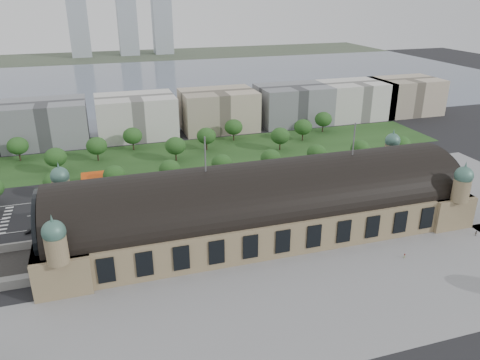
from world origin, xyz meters
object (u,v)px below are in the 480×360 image
object	(u,v)px
parked_car_4	(94,222)
pedestrian_0	(405,256)
parked_car_6	(131,217)
bus_east	(268,190)
traffic_car_6	(361,182)
parked_car_5	(184,212)
petrol_station	(100,176)
traffic_car_2	(109,210)
parked_car_2	(77,228)
parked_car_1	(76,228)
bus_mid	(285,191)
traffic_car_5	(345,175)
pedestrian_2	(476,233)
traffic_car_3	(162,197)
bus_west	(213,197)
parked_car_0	(30,231)
parked_car_3	(104,224)

from	to	relation	value
parked_car_4	pedestrian_0	bearing A→B (deg)	34.71
parked_car_6	bus_east	xyz separation A→B (m)	(58.44, 6.86, 1.10)
traffic_car_6	parked_car_5	size ratio (longest dim) A/B	0.92
petrol_station	traffic_car_2	distance (m)	32.39
petrol_station	parked_car_2	world-z (taller)	petrol_station
parked_car_1	bus_mid	bearing A→B (deg)	65.70
parked_car_1	parked_car_4	bearing A→B (deg)	82.83
petrol_station	traffic_car_5	distance (m)	112.90
traffic_car_6	bus_east	distance (m)	43.85
parked_car_6	petrol_station	bearing A→B (deg)	160.57
bus_east	pedestrian_2	distance (m)	81.00
traffic_car_2	bus_mid	bearing A→B (deg)	89.36
traffic_car_6	parked_car_2	bearing A→B (deg)	-85.45
traffic_car_3	bus_west	xyz separation A→B (m)	(19.82, -8.70, 0.89)
parked_car_1	pedestrian_2	size ratio (longest dim) A/B	2.93
parked_car_2	bus_east	xyz separation A→B (m)	(78.26, 9.28, 1.05)
traffic_car_6	pedestrian_0	bearing A→B (deg)	-16.86
traffic_car_5	bus_mid	xyz separation A→B (m)	(-35.21, -11.41, 1.21)
traffic_car_2	parked_car_4	xyz separation A→B (m)	(-5.80, -9.50, 0.05)
bus_west	traffic_car_6	bearing A→B (deg)	-90.51
bus_east	parked_car_2	bearing A→B (deg)	96.65
traffic_car_3	traffic_car_5	bearing A→B (deg)	-84.48
traffic_car_6	bus_east	xyz separation A→B (m)	(-43.76, 2.61, 1.12)
parked_car_0	parked_car_3	distance (m)	25.79
traffic_car_2	traffic_car_6	bearing A→B (deg)	91.32
parked_car_0	parked_car_4	distance (m)	22.28
parked_car_5	pedestrian_0	distance (m)	82.01
parked_car_5	bus_mid	bearing A→B (deg)	57.90
petrol_station	parked_car_2	xyz separation A→B (m)	(-10.12, -44.28, -2.15)
parked_car_5	pedestrian_2	size ratio (longest dim) A/B	2.95
parked_car_1	parked_car_0	bearing A→B (deg)	-127.80
bus_west	pedestrian_0	bearing A→B (deg)	-140.19
traffic_car_2	parked_car_1	world-z (taller)	parked_car_1
parked_car_2	bus_east	bearing A→B (deg)	57.68
traffic_car_5	traffic_car_6	bearing A→B (deg)	-172.19
parked_car_2	pedestrian_0	size ratio (longest dim) A/B	3.41
parked_car_0	parked_car_6	xyz separation A→B (m)	(35.79, -0.21, 0.08)
bus_west	bus_mid	xyz separation A→B (m)	(30.87, -3.40, 0.29)
parked_car_5	bus_west	bearing A→B (deg)	84.01
parked_car_1	parked_car_3	world-z (taller)	parked_car_1
petrol_station	traffic_car_3	bearing A→B (deg)	-47.80
parked_car_4	bus_mid	distance (m)	78.33
traffic_car_5	bus_east	distance (m)	42.30
traffic_car_3	traffic_car_5	world-z (taller)	traffic_car_3
pedestrian_2	parked_car_5	bearing A→B (deg)	59.41
parked_car_2	parked_car_4	world-z (taller)	parked_car_4
bus_west	bus_mid	distance (m)	31.06
petrol_station	bus_mid	bearing A→B (deg)	-27.22
parked_car_4	parked_car_5	distance (m)	33.77
traffic_car_2	pedestrian_2	xyz separation A→B (m)	(123.61, -59.84, 0.22)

